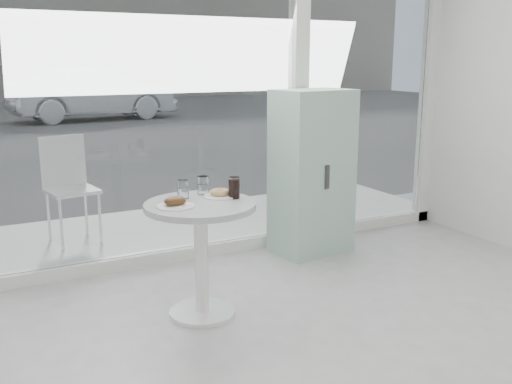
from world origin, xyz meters
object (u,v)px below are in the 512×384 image
patio_chair (69,182)px  plate_fritter (176,203)px  plate_donut (220,194)px  car_silver (93,94)px  main_table (201,236)px  water_tumbler_a (183,190)px  cola_glass (234,188)px  mint_cabinet (312,172)px  water_tumbler_b (203,186)px

patio_chair → plate_fritter: patio_chair is taller
patio_chair → plate_donut: (0.67, -1.85, 0.20)m
patio_chair → car_silver: size_ratio=0.21×
main_table → water_tumbler_a: size_ratio=6.17×
main_table → water_tumbler_a: bearing=108.8°
plate_donut → patio_chair: bearing=109.9°
plate_donut → water_tumbler_a: size_ratio=1.77×
car_silver → cola_glass: car_silver is taller
mint_cabinet → water_tumbler_b: (-1.25, -0.57, 0.12)m
plate_donut → mint_cabinet: bearing=30.5°
water_tumbler_a → plate_donut: bearing=-18.5°
car_silver → plate_donut: 13.29m
patio_chair → water_tumbler_b: size_ratio=7.59×
water_tumbler_a → water_tumbler_b: size_ratio=1.00×
car_silver → cola_glass: (-1.86, -13.22, 0.10)m
main_table → water_tumbler_a: (-0.05, 0.16, 0.27)m
car_silver → water_tumbler_a: (-2.16, -13.07, 0.09)m
mint_cabinet → patio_chair: (-1.86, 1.15, -0.12)m
car_silver → cola_glass: 13.35m
main_table → mint_cabinet: (1.36, 0.78, 0.16)m
mint_cabinet → plate_fritter: bearing=-159.7°
main_table → mint_cabinet: mint_cabinet is taller
plate_fritter → water_tumbler_b: bearing=40.8°
main_table → cola_glass: size_ratio=5.41×
plate_fritter → plate_donut: plate_fritter is taller
mint_cabinet → main_table: bearing=-157.7°
cola_glass → plate_donut: bearing=135.1°
plate_donut → cola_glass: size_ratio=1.55×
main_table → water_tumbler_b: 0.36m
patio_chair → plate_donut: patio_chair is taller
patio_chair → plate_donut: bearing=-79.3°
main_table → patio_chair: bearing=104.4°
main_table → car_silver: size_ratio=0.17×
water_tumbler_b → cola_glass: 0.24m
main_table → car_silver: 13.40m
mint_cabinet → car_silver: car_silver is taller
main_table → mint_cabinet: bearing=29.9°
plate_fritter → plate_donut: 0.37m
main_table → cola_glass: 0.38m
mint_cabinet → water_tumbler_a: mint_cabinet is taller
plate_donut → water_tumbler_a: bearing=161.5°
main_table → water_tumbler_b: water_tumbler_b is taller
plate_donut → water_tumbler_a: water_tumbler_a is taller
main_table → plate_fritter: 0.30m
plate_fritter → cola_glass: bearing=5.7°
plate_donut → main_table: bearing=-154.5°
main_table → car_silver: (2.11, 13.23, 0.19)m
main_table → water_tumbler_a: water_tumbler_a is taller
cola_glass → car_silver: bearing=82.0°
plate_donut → cola_glass: 0.11m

